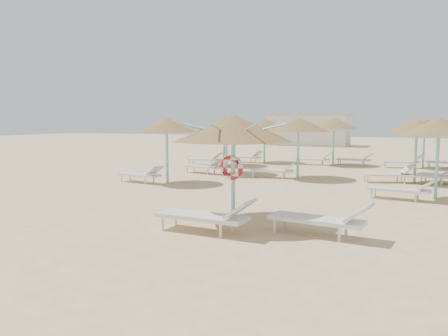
% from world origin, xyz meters
% --- Properties ---
extents(ground, '(120.00, 120.00, 0.00)m').
position_xyz_m(ground, '(0.00, 0.00, 0.00)').
color(ground, '#E0BB89').
rests_on(ground, ground).
extents(main_palapa, '(3.04, 3.04, 2.72)m').
position_xyz_m(main_palapa, '(-0.09, 0.34, 2.37)').
color(main_palapa, '#7CD7D7').
rests_on(main_palapa, ground).
extents(lounger_main_a, '(2.35, 0.81, 0.84)m').
position_xyz_m(lounger_main_a, '(-0.13, -1.07, 0.40)').
color(lounger_main_a, silver).
rests_on(lounger_main_a, ground).
extents(lounger_main_b, '(2.33, 0.94, 0.82)m').
position_xyz_m(lounger_main_b, '(2.35, -0.31, 0.39)').
color(lounger_main_b, silver).
rests_on(lounger_main_b, ground).
extents(palapa_field, '(19.88, 12.95, 2.72)m').
position_xyz_m(palapa_field, '(0.80, 10.83, 2.31)').
color(palapa_field, '#7CD7D7').
rests_on(palapa_field, ground).
extents(service_hut, '(8.40, 4.40, 3.25)m').
position_xyz_m(service_hut, '(-6.00, 35.00, 1.64)').
color(service_hut, silver).
rests_on(service_hut, ground).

